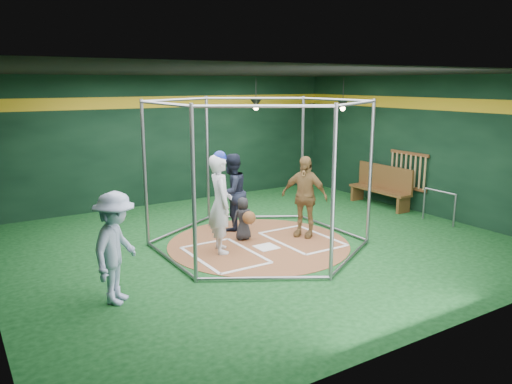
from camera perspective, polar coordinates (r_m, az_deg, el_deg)
room_shell at (r=10.11m, az=0.28°, el=3.53°), size 10.10×9.10×3.53m
clay_disc at (r=10.52m, az=0.29°, el=-5.93°), size 3.80×3.80×0.01m
home_plate at (r=10.28m, az=1.19°, el=-6.31°), size 0.43×0.43×0.01m
batter_box_left at (r=9.86m, az=-3.62°, el=-7.17°), size 1.17×1.77×0.01m
batter_box_right at (r=10.84m, az=5.26°, el=-5.36°), size 1.17×1.77×0.01m
batting_cage at (r=10.15m, az=0.30°, el=2.10°), size 4.05×4.67×3.00m
bat_rack at (r=13.74m, az=16.98°, el=2.38°), size 0.07×1.25×0.98m
pendant_lamp_near at (r=14.22m, az=-0.01°, el=10.10°), size 0.34×0.34×0.90m
pendant_lamp_far at (r=14.02m, az=9.90°, el=9.88°), size 0.34×0.34×0.90m
batter_figure at (r=9.80m, az=-4.09°, el=-1.21°), size 0.65×0.82×2.02m
visitor_leopard at (r=10.86m, az=5.54°, el=-0.50°), size 0.92×1.11×1.77m
catcher_figure at (r=10.63m, az=-1.39°, el=-3.03°), size 0.50×0.57×0.93m
umpire at (r=11.29m, az=-2.81°, el=-0.02°), size 1.02×0.91×1.75m
bystander_blue at (r=7.87m, az=-15.72°, el=-6.19°), size 1.23×1.27×1.74m
dugout_bench at (r=14.02m, az=14.20°, el=0.73°), size 0.45×1.91×1.12m
steel_railing at (r=12.73m, az=20.22°, el=-1.00°), size 0.05×0.93×0.80m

